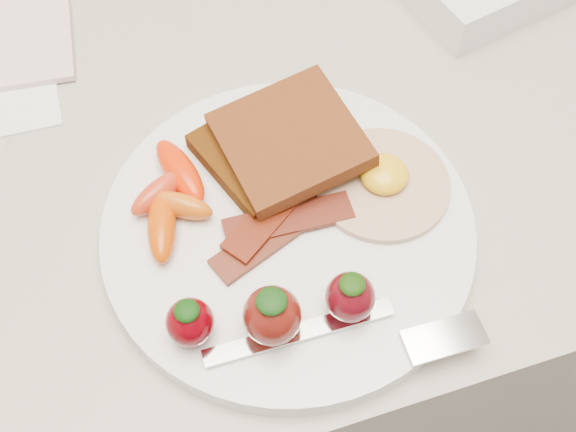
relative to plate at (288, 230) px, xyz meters
name	(u,v)px	position (x,y,z in m)	size (l,w,h in m)	color
counter	(258,306)	(0.01, 0.16, -0.46)	(2.00, 0.60, 0.90)	gray
plate	(288,230)	(0.00, 0.00, 0.00)	(0.27, 0.27, 0.02)	white
toast_lower	(267,150)	(0.00, 0.06, 0.02)	(0.09, 0.09, 0.01)	black
toast_upper	(290,140)	(0.02, 0.06, 0.03)	(0.10, 0.10, 0.01)	#402009
fried_egg	(383,181)	(0.08, 0.01, 0.01)	(0.12, 0.12, 0.02)	beige
bacon_strips	(277,222)	(-0.01, 0.00, 0.01)	(0.11, 0.08, 0.01)	#3F1209
baby_carrots	(171,197)	(-0.08, 0.04, 0.02)	(0.06, 0.11, 0.02)	red
strawberries	(274,311)	(-0.03, -0.07, 0.03)	(0.14, 0.05, 0.05)	#550007
fork	(365,335)	(0.02, -0.10, 0.01)	(0.18, 0.05, 0.00)	silver
notepad	(9,23)	(-0.17, 0.28, 0.00)	(0.11, 0.16, 0.01)	beige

